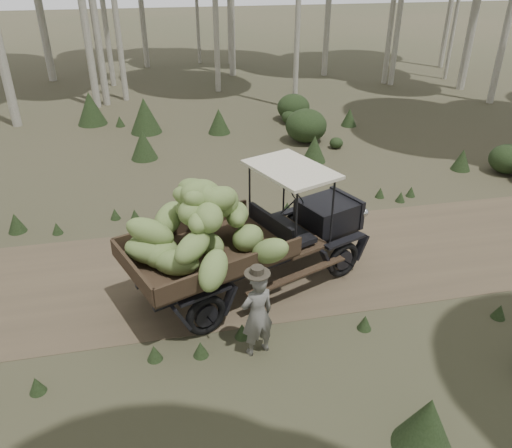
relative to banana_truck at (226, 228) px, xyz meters
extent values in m
plane|color=#473D2B|center=(0.73, 0.84, -1.51)|extent=(120.00, 120.00, 0.00)
cube|color=brown|center=(0.73, 0.84, -1.51)|extent=(70.00, 4.00, 0.01)
cube|color=black|center=(2.38, 0.97, -0.44)|extent=(1.37, 1.34, 0.59)
cube|color=black|center=(2.93, 1.18, -0.44)|extent=(0.50, 1.03, 0.66)
cube|color=black|center=(0.99, 0.41, -0.34)|extent=(0.63, 1.42, 0.59)
cube|color=#38281C|center=(-0.40, -0.14, -0.44)|extent=(3.49, 2.90, 0.09)
cube|color=#38281C|center=(-0.76, 0.75, -0.25)|extent=(2.80, 1.17, 0.34)
cube|color=#38281C|center=(-0.04, -1.04, -0.25)|extent=(2.80, 1.17, 0.34)
cube|color=#38281C|center=(-1.79, -0.70, -0.25)|extent=(0.77, 1.81, 0.34)
cube|color=beige|center=(1.42, 0.58, 0.86)|extent=(1.82, 2.14, 0.06)
cube|color=black|center=(0.49, 0.65, -0.85)|extent=(4.61, 1.92, 0.19)
cube|color=black|center=(0.79, -0.10, -0.85)|extent=(4.61, 1.92, 0.19)
torus|color=black|center=(1.87, 1.68, -1.11)|extent=(0.81, 0.44, 0.81)
torus|color=black|center=(2.50, 0.09, -1.11)|extent=(0.81, 0.44, 0.81)
torus|color=black|center=(-1.21, 0.45, -1.11)|extent=(0.81, 0.44, 0.81)
torus|color=black|center=(-0.58, -1.14, -1.11)|extent=(0.81, 0.44, 0.81)
sphere|color=beige|center=(2.83, 1.66, -0.39)|extent=(0.19, 0.19, 0.19)
sphere|color=beige|center=(3.19, 0.77, -0.39)|extent=(0.19, 0.19, 0.19)
ellipsoid|color=olive|center=(-0.31, -0.17, -0.23)|extent=(0.61, 0.77, 0.47)
ellipsoid|color=olive|center=(-1.06, 0.26, 0.18)|extent=(0.92, 1.07, 0.74)
ellipsoid|color=olive|center=(0.01, 0.23, 0.46)|extent=(0.78, 0.91, 0.60)
ellipsoid|color=olive|center=(-0.63, -0.11, 0.80)|extent=(0.81, 0.62, 0.47)
ellipsoid|color=olive|center=(0.41, -0.10, -0.21)|extent=(0.87, 0.82, 0.56)
ellipsoid|color=olive|center=(-1.41, -0.23, 0.22)|extent=(1.08, 0.69, 0.76)
ellipsoid|color=olive|center=(-0.38, -0.49, 0.54)|extent=(0.54, 0.74, 0.53)
ellipsoid|color=olive|center=(-0.49, -0.19, 0.78)|extent=(0.88, 0.92, 0.65)
ellipsoid|color=olive|center=(-1.25, -0.37, -0.17)|extent=(0.87, 0.81, 0.57)
ellipsoid|color=olive|center=(0.22, 0.13, 0.16)|extent=(0.50, 0.83, 0.52)
ellipsoid|color=olive|center=(-0.54, -0.51, 0.49)|extent=(0.54, 0.82, 0.46)
ellipsoid|color=olive|center=(-0.46, -0.10, 0.82)|extent=(1.06, 0.92, 0.72)
ellipsoid|color=olive|center=(-1.51, -0.33, -0.11)|extent=(1.00, 0.78, 0.59)
ellipsoid|color=olive|center=(-0.36, 0.40, 0.18)|extent=(0.92, 1.03, 0.59)
ellipsoid|color=olive|center=(-0.56, -0.22, 0.54)|extent=(1.04, 1.10, 0.75)
ellipsoid|color=olive|center=(-0.49, -0.10, 0.83)|extent=(1.04, 0.98, 0.66)
ellipsoid|color=olive|center=(-1.01, -0.71, -0.19)|extent=(1.07, 0.91, 0.62)
ellipsoid|color=olive|center=(-0.72, -0.84, 0.17)|extent=(0.96, 0.90, 0.67)
ellipsoid|color=olive|center=(-0.59, 0.10, 0.47)|extent=(0.74, 0.45, 0.52)
ellipsoid|color=olive|center=(-0.14, -0.22, 0.74)|extent=(0.84, 0.69, 0.54)
ellipsoid|color=olive|center=(-1.62, 0.12, -0.22)|extent=(0.87, 0.75, 0.60)
ellipsoid|color=olive|center=(0.28, 0.34, 0.13)|extent=(0.46, 0.80, 0.53)
ellipsoid|color=olive|center=(-0.42, -1.25, -0.08)|extent=(0.85, 1.04, 0.81)
ellipsoid|color=olive|center=(0.67, -0.81, -0.10)|extent=(0.98, 0.85, 0.75)
imported|color=#605E58|center=(0.23, -1.80, -0.70)|extent=(0.68, 0.54, 1.62)
cylinder|color=#322D23|center=(0.23, -1.80, 0.13)|extent=(0.54, 0.54, 0.02)
cylinder|color=#322D23|center=(0.23, -1.80, 0.19)|extent=(0.27, 0.27, 0.13)
cone|color=#233319|center=(6.55, 10.07, -1.16)|extent=(0.63, 0.63, 0.70)
cone|color=#233319|center=(-1.55, 8.08, -1.01)|extent=(0.90, 0.90, 1.00)
cone|color=#233319|center=(-1.44, 10.92, -0.85)|extent=(1.20, 1.20, 1.34)
ellipsoid|color=#233319|center=(4.55, 11.25, -0.97)|extent=(1.34, 1.34, 1.07)
cone|color=#233319|center=(2.09, -4.17, -1.04)|extent=(0.85, 0.85, 0.94)
cone|color=#233319|center=(-3.55, 12.44, -0.86)|extent=(1.17, 1.17, 1.30)
cone|color=#233319|center=(-2.45, 11.90, -1.30)|extent=(0.38, 0.38, 0.42)
ellipsoid|color=#233319|center=(9.59, 4.44, -1.05)|extent=(1.13, 1.13, 0.90)
cone|color=#233319|center=(-4.75, 3.62, -1.26)|extent=(0.45, 0.45, 0.50)
ellipsoid|color=#233319|center=(4.31, 10.78, -1.22)|extent=(0.72, 0.72, 0.57)
cone|color=#233319|center=(8.36, 4.97, -1.17)|extent=(0.61, 0.61, 0.68)
ellipsoid|color=#233319|center=(4.27, 8.57, -0.90)|extent=(1.50, 1.50, 1.20)
cone|color=#233319|center=(3.97, 6.65, -1.07)|extent=(0.80, 0.80, 0.89)
ellipsoid|color=#233319|center=(5.14, 7.69, -1.32)|extent=(0.48, 0.48, 0.38)
cone|color=#233319|center=(1.31, 10.25, -1.04)|extent=(0.86, 0.86, 0.95)
cone|color=#233319|center=(0.37, 3.22, -1.36)|extent=(0.27, 0.27, 0.30)
cone|color=#233319|center=(4.96, 3.59, -1.36)|extent=(0.27, 0.27, 0.30)
cone|color=#233319|center=(-0.75, -1.70, -1.36)|extent=(0.27, 0.27, 0.30)
cone|color=#233319|center=(-1.87, 3.65, -1.36)|extent=(0.27, 0.27, 0.30)
cone|color=#233319|center=(5.40, 3.21, -1.36)|extent=(0.27, 0.27, 0.30)
cone|color=#233319|center=(-3.38, -1.97, -1.36)|extent=(0.27, 0.27, 0.30)
cone|color=#233319|center=(2.30, -1.63, -1.36)|extent=(0.27, 0.27, 0.30)
cone|color=#233319|center=(0.03, -1.38, -1.36)|extent=(0.27, 0.27, 0.30)
cone|color=#233319|center=(-1.54, -1.62, -1.36)|extent=(0.27, 0.27, 0.30)
cone|color=#233319|center=(0.28, 3.19, -1.36)|extent=(0.27, 0.27, 0.30)
cone|color=#233319|center=(-3.75, 3.31, -1.36)|extent=(0.27, 0.27, 0.30)
cone|color=#233319|center=(2.13, 3.23, -1.36)|extent=(0.27, 0.27, 0.30)
cone|color=#233319|center=(-2.37, 3.81, -1.36)|extent=(0.27, 0.27, 0.30)
cone|color=#233319|center=(4.93, -1.86, -1.36)|extent=(0.27, 0.27, 0.30)
cone|color=#233319|center=(5.85, 3.47, -1.36)|extent=(0.27, 0.27, 0.30)
camera|label=1|loc=(-1.17, -8.25, 4.64)|focal=35.00mm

